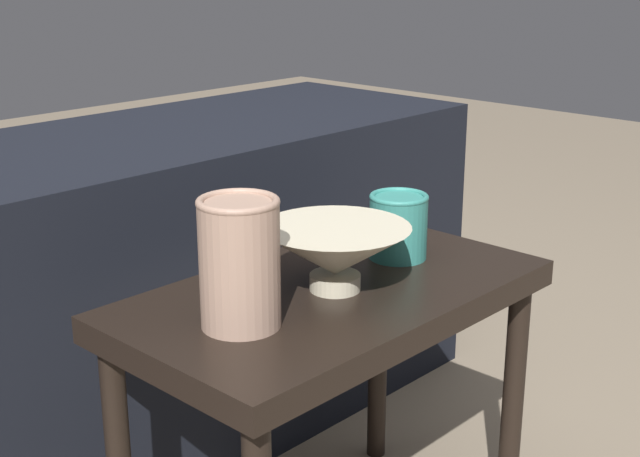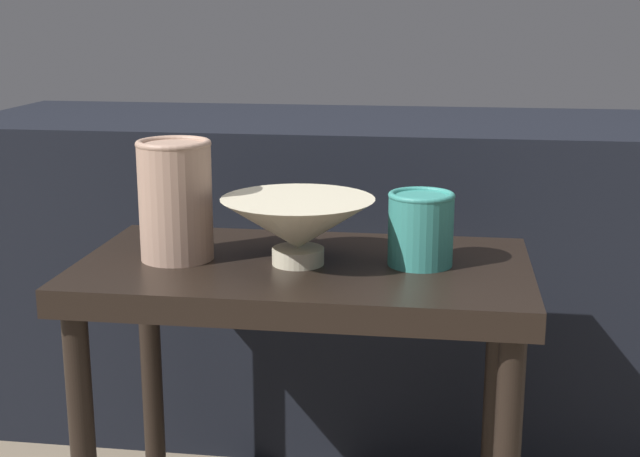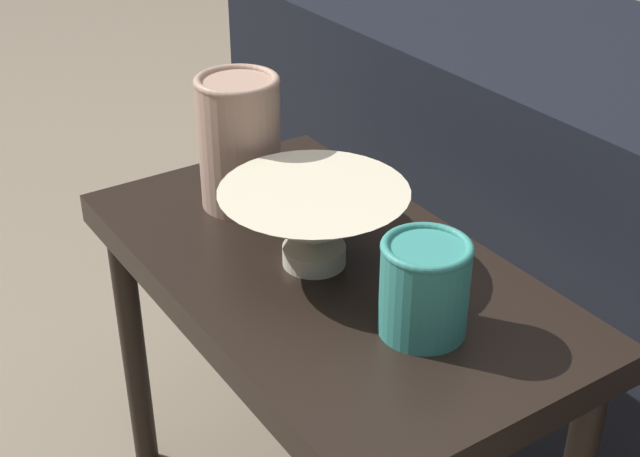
{
  "view_description": "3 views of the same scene",
  "coord_description": "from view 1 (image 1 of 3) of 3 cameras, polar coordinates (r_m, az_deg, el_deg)",
  "views": [
    {
      "loc": [
        -0.91,
        -0.84,
        0.96
      ],
      "look_at": [
        -0.02,
        0.0,
        0.57
      ],
      "focal_mm": 50.0,
      "sensor_mm": 36.0,
      "label": 1
    },
    {
      "loc": [
        0.2,
        -1.24,
        0.84
      ],
      "look_at": [
        0.02,
        -0.01,
        0.53
      ],
      "focal_mm": 50.0,
      "sensor_mm": 36.0,
      "label": 2
    },
    {
      "loc": [
        0.75,
        -0.5,
        1.04
      ],
      "look_at": [
        0.01,
        -0.01,
        0.53
      ],
      "focal_mm": 50.0,
      "sensor_mm": 36.0,
      "label": 3
    }
  ],
  "objects": [
    {
      "name": "vase_colorful_right",
      "position": [
        1.44,
        5.03,
        0.24
      ],
      "size": [
        0.1,
        0.1,
        0.11
      ],
      "color": "teal",
      "rests_on": "table"
    },
    {
      "name": "couch_backdrop",
      "position": [
        1.77,
        -12.07,
        -4.35
      ],
      "size": [
        1.51,
        0.5,
        0.63
      ],
      "color": "black",
      "rests_on": "ground_plane"
    },
    {
      "name": "vase_textured_left",
      "position": [
        1.17,
        -5.17,
        -2.1
      ],
      "size": [
        0.11,
        0.11,
        0.18
      ],
      "color": "tan",
      "rests_on": "table"
    },
    {
      "name": "bowl",
      "position": [
        1.3,
        0.98,
        -1.51
      ],
      "size": [
        0.22,
        0.22,
        0.1
      ],
      "color": "beige",
      "rests_on": "table"
    },
    {
      "name": "table",
      "position": [
        1.35,
        0.76,
        -6.31
      ],
      "size": [
        0.66,
        0.37,
        0.48
      ],
      "color": "black",
      "rests_on": "ground_plane"
    }
  ]
}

